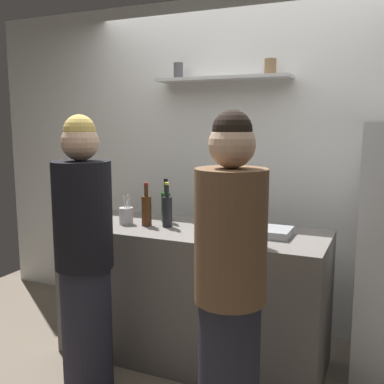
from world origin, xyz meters
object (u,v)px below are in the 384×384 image
at_px(wine_bottle_pale_glass, 78,204).
at_px(wine_bottle_dark_glass, 167,210).
at_px(water_bottle_plastic, 257,228).
at_px(person_blonde, 85,260).
at_px(person_brown_jacket, 230,292).
at_px(baking_pan, 264,231).
at_px(utensil_holder, 126,216).
at_px(wine_bottle_green_glass, 166,206).
at_px(wine_bottle_amber_glass, 146,210).

height_order(wine_bottle_pale_glass, wine_bottle_dark_glass, wine_bottle_pale_glass).
height_order(water_bottle_plastic, person_blonde, person_blonde).
bearing_deg(wine_bottle_dark_glass, person_brown_jacket, -46.51).
bearing_deg(person_blonde, water_bottle_plastic, -69.31).
bearing_deg(baking_pan, wine_bottle_dark_glass, -176.34).
xyz_separation_m(wine_bottle_pale_glass, wine_bottle_dark_glass, (0.66, 0.12, -0.01)).
relative_size(person_brown_jacket, person_blonde, 1.01).
xyz_separation_m(water_bottle_plastic, person_blonde, (-0.94, -0.37, -0.20)).
xyz_separation_m(utensil_holder, wine_bottle_green_glass, (0.22, 0.19, 0.06)).
bearing_deg(water_bottle_plastic, utensil_holder, 168.96).
xyz_separation_m(wine_bottle_dark_glass, water_bottle_plastic, (0.70, -0.24, -0.00)).
relative_size(water_bottle_plastic, person_brown_jacket, 0.15).
bearing_deg(wine_bottle_pale_glass, person_blonde, -49.55).
bearing_deg(person_brown_jacket, wine_bottle_amber_glass, 154.08).
relative_size(baking_pan, utensil_holder, 1.59).
xyz_separation_m(utensil_holder, person_blonde, (0.07, -0.57, -0.15)).
height_order(water_bottle_plastic, person_brown_jacket, person_brown_jacket).
distance_m(wine_bottle_green_glass, wine_bottle_pale_glass, 0.63).
distance_m(baking_pan, wine_bottle_pale_glass, 1.34).
xyz_separation_m(wine_bottle_pale_glass, person_brown_jacket, (1.37, -0.63, -0.21)).
distance_m(wine_bottle_green_glass, water_bottle_plastic, 0.87).
height_order(utensil_holder, water_bottle_plastic, water_bottle_plastic).
height_order(wine_bottle_pale_glass, person_brown_jacket, person_brown_jacket).
height_order(baking_pan, utensil_holder, utensil_holder).
bearing_deg(water_bottle_plastic, person_blonde, -158.31).
distance_m(wine_bottle_pale_glass, person_brown_jacket, 1.53).
relative_size(utensil_holder, wine_bottle_dark_glass, 0.69).
relative_size(utensil_holder, person_brown_jacket, 0.13).
xyz_separation_m(wine_bottle_green_glass, person_blonde, (-0.15, -0.75, -0.21)).
bearing_deg(wine_bottle_amber_glass, baking_pan, 4.76).
xyz_separation_m(wine_bottle_amber_glass, wine_bottle_green_glass, (0.06, 0.17, 0.00)).
height_order(wine_bottle_green_glass, person_brown_jacket, person_brown_jacket).
relative_size(wine_bottle_green_glass, person_blonde, 0.19).
distance_m(wine_bottle_amber_glass, person_blonde, 0.63).
relative_size(wine_bottle_green_glass, water_bottle_plastic, 1.23).
bearing_deg(water_bottle_plastic, wine_bottle_pale_glass, 175.03).
bearing_deg(utensil_holder, wine_bottle_dark_glass, 7.46).
distance_m(wine_bottle_pale_glass, wine_bottle_dark_glass, 0.67).
xyz_separation_m(wine_bottle_green_glass, person_brown_jacket, (0.80, -0.90, -0.20)).
distance_m(utensil_holder, wine_bottle_amber_glass, 0.17).
bearing_deg(water_bottle_plastic, wine_bottle_green_glass, 154.01).
height_order(wine_bottle_amber_glass, wine_bottle_dark_glass, wine_bottle_dark_glass).
height_order(baking_pan, wine_bottle_pale_glass, wine_bottle_pale_glass).
bearing_deg(utensil_holder, water_bottle_plastic, -11.04).
xyz_separation_m(wine_bottle_amber_glass, wine_bottle_pale_glass, (-0.51, -0.09, 0.01)).
distance_m(wine_bottle_pale_glass, person_blonde, 0.68).
bearing_deg(baking_pan, wine_bottle_green_glass, 172.19).
bearing_deg(wine_bottle_pale_glass, wine_bottle_green_glass, 24.71).
xyz_separation_m(baking_pan, water_bottle_plastic, (0.03, -0.28, 0.09)).
distance_m(baking_pan, wine_bottle_dark_glass, 0.67).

